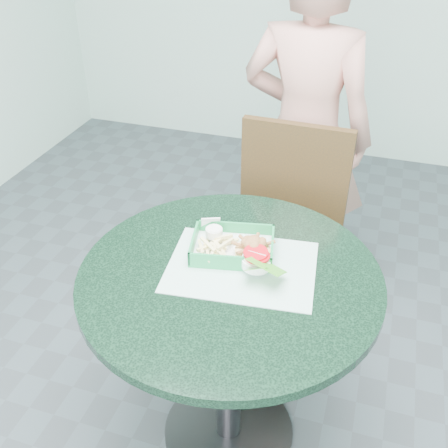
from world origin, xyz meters
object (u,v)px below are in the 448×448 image
(cafe_table, at_px, (229,319))
(dining_chair, at_px, (286,224))
(food_basket, at_px, (233,254))
(crab_sandwich, at_px, (251,253))
(diner_person, at_px, (306,127))
(sauce_ramekin, at_px, (217,235))

(cafe_table, relative_size, dining_chair, 0.97)
(food_basket, height_order, crab_sandwich, crab_sandwich)
(cafe_table, relative_size, food_basket, 3.62)
(cafe_table, xyz_separation_m, crab_sandwich, (0.04, 0.07, 0.22))
(diner_person, height_order, food_basket, diner_person)
(cafe_table, bearing_deg, crab_sandwich, 59.80)
(diner_person, distance_m, sauce_ramekin, 0.84)
(cafe_table, bearing_deg, sauce_ramekin, 122.29)
(cafe_table, relative_size, diner_person, 0.54)
(sauce_ramekin, bearing_deg, diner_person, 81.19)
(cafe_table, height_order, dining_chair, dining_chair)
(diner_person, height_order, sauce_ramekin, diner_person)
(dining_chair, height_order, diner_person, diner_person)
(diner_person, relative_size, sauce_ramekin, 31.48)
(dining_chair, relative_size, sauce_ramekin, 17.48)
(food_basket, bearing_deg, diner_person, 85.61)
(dining_chair, bearing_deg, sauce_ramekin, -101.91)
(food_basket, bearing_deg, dining_chair, 83.42)
(cafe_table, bearing_deg, diner_person, 87.28)
(cafe_table, bearing_deg, food_basket, 102.28)
(diner_person, xyz_separation_m, crab_sandwich, (-0.00, -0.88, -0.04))
(food_basket, bearing_deg, sauce_ramekin, 149.92)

